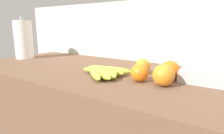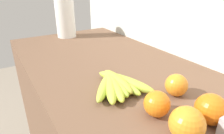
% 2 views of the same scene
% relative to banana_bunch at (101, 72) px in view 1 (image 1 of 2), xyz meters
% --- Properties ---
extents(wall_back, '(2.36, 0.06, 1.30)m').
position_rel_banana_bunch_xyz_m(wall_back, '(0.18, 0.43, -0.31)').
color(wall_back, silver).
rests_on(wall_back, ground).
extents(banana_bunch, '(0.22, 0.20, 0.04)m').
position_rel_banana_bunch_xyz_m(banana_bunch, '(0.00, 0.00, 0.00)').
color(banana_bunch, '#B1C53F').
rests_on(banana_bunch, counter).
extents(orange_front, '(0.07, 0.07, 0.07)m').
position_rel_banana_bunch_xyz_m(orange_front, '(0.13, 0.13, 0.01)').
color(orange_front, orange).
rests_on(orange_front, counter).
extents(orange_right, '(0.07, 0.07, 0.07)m').
position_rel_banana_bunch_xyz_m(orange_right, '(0.17, 0.02, 0.02)').
color(orange_right, orange).
rests_on(orange_right, counter).
extents(orange_center, '(0.08, 0.08, 0.08)m').
position_rel_banana_bunch_xyz_m(orange_center, '(0.27, 0.01, 0.02)').
color(orange_center, orange).
rests_on(orange_center, counter).
extents(orange_far_right, '(0.08, 0.08, 0.08)m').
position_rel_banana_bunch_xyz_m(orange_far_right, '(0.26, 0.11, 0.02)').
color(orange_far_right, orange).
rests_on(orange_far_right, counter).
extents(paper_towel_roll, '(0.11, 0.11, 0.27)m').
position_rel_banana_bunch_xyz_m(paper_towel_roll, '(-0.70, 0.09, 0.10)').
color(paper_towel_roll, white).
rests_on(paper_towel_roll, counter).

